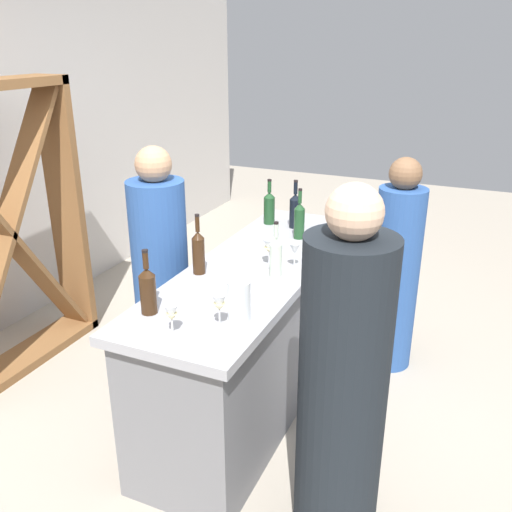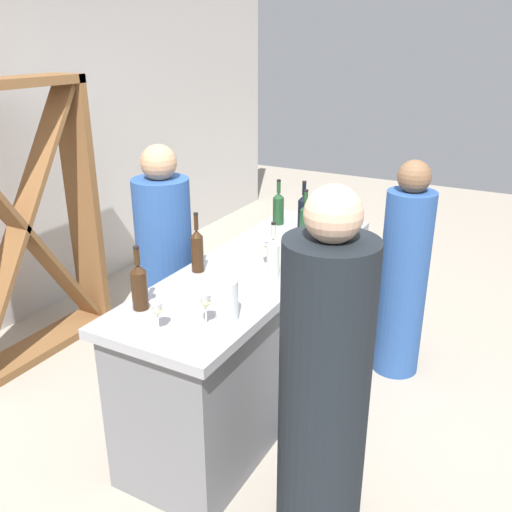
{
  "view_description": "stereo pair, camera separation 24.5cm",
  "coord_description": "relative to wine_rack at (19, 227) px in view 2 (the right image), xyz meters",
  "views": [
    {
      "loc": [
        -2.65,
        -1.17,
        2.11
      ],
      "look_at": [
        0.0,
        0.0,
        0.96
      ],
      "focal_mm": 38.76,
      "sensor_mm": 36.0,
      "label": 1
    },
    {
      "loc": [
        -2.55,
        -1.39,
        2.11
      ],
      "look_at": [
        0.0,
        0.0,
        0.96
      ],
      "focal_mm": 38.76,
      "sensor_mm": 36.0,
      "label": 2
    }
  ],
  "objects": [
    {
      "name": "bar_counter",
      "position": [
        0.25,
        -1.65,
        -0.48
      ],
      "size": [
        2.07,
        0.66,
        0.91
      ],
      "color": "slate",
      "rests_on": "ground"
    },
    {
      "name": "wine_bottle_second_right_olive_green",
      "position": [
        0.76,
        -1.73,
        0.09
      ],
      "size": [
        0.07,
        0.07,
        0.33
      ],
      "color": "#193D1E",
      "rests_on": "bar_counter"
    },
    {
      "name": "wine_bottle_far_right_olive_green",
      "position": [
        0.97,
        -1.44,
        0.09
      ],
      "size": [
        0.08,
        0.08,
        0.31
      ],
      "color": "#193D1E",
      "rests_on": "bar_counter"
    },
    {
      "name": "ground_plane",
      "position": [
        0.25,
        -1.65,
        -0.94
      ],
      "size": [
        12.0,
        12.0,
        0.0
      ],
      "primitive_type": "plane",
      "color": "#9E9384"
    },
    {
      "name": "person_right_guest",
      "position": [
        0.24,
        -1.01,
        -0.23
      ],
      "size": [
        0.35,
        0.35,
        1.54
      ],
      "rotation": [
        0.0,
        0.0,
        -1.59
      ],
      "color": "#284C8C",
      "rests_on": "ground"
    },
    {
      "name": "wine_glass_far_left",
      "position": [
        -0.63,
        -1.64,
        0.07
      ],
      "size": [
        0.06,
        0.06,
        0.15
      ],
      "color": "white",
      "rests_on": "bar_counter"
    },
    {
      "name": "person_left_guest",
      "position": [
        1.01,
        -2.32,
        -0.27
      ],
      "size": [
        0.39,
        0.39,
        1.44
      ],
      "rotation": [
        0.0,
        0.0,
        1.23
      ],
      "color": "#284C8C",
      "rests_on": "ground"
    },
    {
      "name": "wine_bottle_leftmost_amber_brown",
      "position": [
        -0.49,
        -1.43,
        0.09
      ],
      "size": [
        0.08,
        0.08,
        0.32
      ],
      "color": "#331E0F",
      "rests_on": "bar_counter"
    },
    {
      "name": "wine_bottle_center_clear_pale",
      "position": [
        0.15,
        -1.81,
        0.09
      ],
      "size": [
        0.07,
        0.07,
        0.31
      ],
      "color": "#B7C6B2",
      "rests_on": "bar_counter"
    },
    {
      "name": "wine_glass_near_center",
      "position": [
        -0.49,
        -1.8,
        0.09
      ],
      "size": [
        0.07,
        0.07,
        0.16
      ],
      "color": "white",
      "rests_on": "bar_counter"
    },
    {
      "name": "wine_rack",
      "position": [
        0.0,
        0.0,
        0.0
      ],
      "size": [
        1.21,
        0.28,
        1.88
      ],
      "color": "brown",
      "rests_on": "ground"
    },
    {
      "name": "wine_glass_near_left",
      "position": [
        0.28,
        -1.87,
        0.08
      ],
      "size": [
        0.06,
        0.06,
        0.15
      ],
      "color": "white",
      "rests_on": "bar_counter"
    },
    {
      "name": "wine_bottle_rightmost_near_black",
      "position": [
        0.96,
        -1.63,
        0.09
      ],
      "size": [
        0.08,
        0.08,
        0.33
      ],
      "color": "black",
      "rests_on": "bar_counter"
    },
    {
      "name": "wine_glass_near_right",
      "position": [
        0.26,
        -1.73,
        0.08
      ],
      "size": [
        0.08,
        0.08,
        0.16
      ],
      "color": "white",
      "rests_on": "bar_counter"
    },
    {
      "name": "person_center_guest",
      "position": [
        -0.47,
        -2.37,
        -0.19
      ],
      "size": [
        0.4,
        0.4,
        1.63
      ],
      "rotation": [
        0.0,
        0.0,
        1.63
      ],
      "color": "black",
      "rests_on": "ground"
    },
    {
      "name": "wine_bottle_second_left_amber_brown",
      "position": [
        0.01,
        -1.42,
        0.1
      ],
      "size": [
        0.07,
        0.07,
        0.34
      ],
      "color": "#331E0F",
      "rests_on": "bar_counter"
    },
    {
      "name": "water_pitcher",
      "position": [
        -0.38,
        -1.84,
        0.07
      ],
      "size": [
        0.11,
        0.11,
        0.19
      ],
      "color": "silver",
      "rests_on": "bar_counter"
    }
  ]
}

